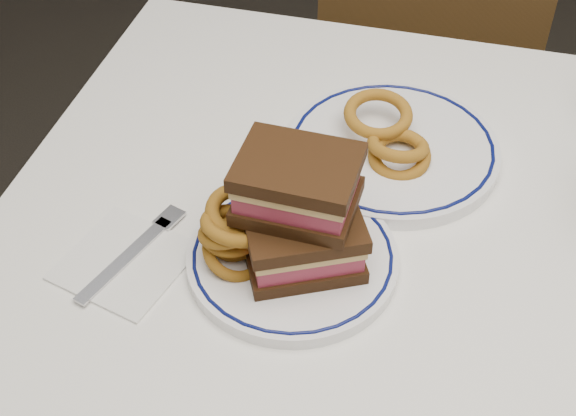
% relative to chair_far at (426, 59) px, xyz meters
% --- Properties ---
extents(dining_table, '(1.27, 0.87, 0.75)m').
position_rel_chair_far_xyz_m(dining_table, '(0.16, -0.73, 0.14)').
color(dining_table, silver).
rests_on(dining_table, floor).
extents(chair_far, '(0.45, 0.45, 0.93)m').
position_rel_chair_far_xyz_m(chair_far, '(0.00, 0.00, 0.00)').
color(chair_far, '#3F2C14').
rests_on(chair_far, floor).
extents(main_plate, '(0.25, 0.25, 0.02)m').
position_rel_chair_far_xyz_m(main_plate, '(-0.08, -0.85, 0.25)').
color(main_plate, white).
rests_on(main_plate, dining_table).
extents(reuben_sandwich, '(0.16, 0.15, 0.14)m').
position_rel_chair_far_xyz_m(reuben_sandwich, '(-0.07, -0.85, 0.33)').
color(reuben_sandwich, black).
rests_on(reuben_sandwich, main_plate).
extents(onion_rings_main, '(0.10, 0.11, 0.10)m').
position_rel_chair_far_xyz_m(onion_rings_main, '(-0.14, -0.86, 0.30)').
color(onion_rings_main, brown).
rests_on(onion_rings_main, main_plate).
extents(ketchup_ramekin, '(0.06, 0.06, 0.04)m').
position_rel_chair_far_xyz_m(ketchup_ramekin, '(-0.08, -0.75, 0.28)').
color(ketchup_ramekin, silver).
rests_on(ketchup_ramekin, main_plate).
extents(far_plate, '(0.29, 0.29, 0.02)m').
position_rel_chair_far_xyz_m(far_plate, '(0.01, -0.62, 0.26)').
color(far_plate, white).
rests_on(far_plate, dining_table).
extents(onion_rings_far, '(0.13, 0.14, 0.06)m').
position_rel_chair_far_xyz_m(onion_rings_far, '(0.00, -0.63, 0.28)').
color(onion_rings_far, brown).
rests_on(onion_rings_far, far_plate).
extents(napkin_fork, '(0.17, 0.18, 0.01)m').
position_rel_chair_far_xyz_m(napkin_fork, '(-0.27, -0.90, 0.25)').
color(napkin_fork, white).
rests_on(napkin_fork, dining_table).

